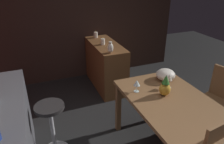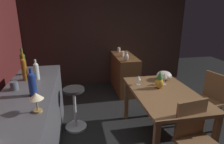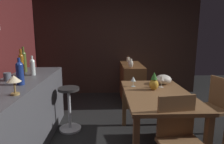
{
  "view_description": "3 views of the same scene",
  "coord_description": "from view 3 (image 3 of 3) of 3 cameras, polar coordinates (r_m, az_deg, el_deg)",
  "views": [
    {
      "loc": [
        -1.43,
        1.0,
        1.99
      ],
      "look_at": [
        0.69,
        0.16,
        0.9
      ],
      "focal_mm": 34.4,
      "sensor_mm": 36.0,
      "label": 1
    },
    {
      "loc": [
        -2.09,
        0.85,
        1.8
      ],
      "look_at": [
        0.64,
        0.32,
        0.89
      ],
      "focal_mm": 30.33,
      "sensor_mm": 36.0,
      "label": 2
    },
    {
      "loc": [
        -2.25,
        0.35,
        1.48
      ],
      "look_at": [
        0.63,
        0.26,
        0.91
      ],
      "focal_mm": 31.07,
      "sensor_mm": 36.0,
      "label": 3
    }
  ],
  "objects": [
    {
      "name": "vase_ceramic_ivory",
      "position": [
        3.8,
        5.57,
        2.43
      ],
      "size": [
        0.09,
        0.09,
        0.18
      ],
      "color": "beige",
      "rests_on": "sideboard_cabinet"
    },
    {
      "name": "counter_lamp",
      "position": [
        2.06,
        -26.89,
        -2.22
      ],
      "size": [
        0.13,
        0.13,
        0.19
      ],
      "color": "#A58447",
      "rests_on": "kitchen_counter"
    },
    {
      "name": "kitchen_counter",
      "position": [
        2.79,
        -25.16,
        -11.6
      ],
      "size": [
        2.1,
        0.6,
        0.9
      ],
      "primitive_type": "cube",
      "color": "#4C4C51",
      "rests_on": "ground_plane"
    },
    {
      "name": "wall_side_right",
      "position": [
        4.8,
        -1.19,
        9.05
      ],
      "size": [
        0.1,
        4.4,
        2.6
      ],
      "primitive_type": "cube",
      "color": "#33231E",
      "rests_on": "ground_plane"
    },
    {
      "name": "pillar_candle_short",
      "position": [
        4.23,
        5.2,
        2.91
      ],
      "size": [
        0.07,
        0.07,
        0.13
      ],
      "color": "white",
      "rests_on": "sideboard_cabinet"
    },
    {
      "name": "wine_glass_left",
      "position": [
        2.78,
        14.37,
        -1.86
      ],
      "size": [
        0.07,
        0.07,
        0.17
      ],
      "color": "silver",
      "rests_on": "dining_table"
    },
    {
      "name": "wine_bottle_clear",
      "position": [
        2.96,
        -22.34,
        1.58
      ],
      "size": [
        0.07,
        0.07,
        0.28
      ],
      "color": "silver",
      "rests_on": "kitchen_counter"
    },
    {
      "name": "bar_stool",
      "position": [
        3.1,
        -12.42,
        -10.2
      ],
      "size": [
        0.34,
        0.34,
        0.68
      ],
      "color": "#262323",
      "rests_on": "ground_plane"
    },
    {
      "name": "wine_bottle_amber",
      "position": [
        2.99,
        -25.08,
        2.29
      ],
      "size": [
        0.07,
        0.07,
        0.37
      ],
      "color": "#8C5114",
      "rests_on": "kitchen_counter"
    },
    {
      "name": "wine_bottle_cobalt",
      "position": [
        2.45,
        -25.48,
        -0.05
      ],
      "size": [
        0.08,
        0.08,
        0.31
      ],
      "color": "navy",
      "rests_on": "kitchen_counter"
    },
    {
      "name": "chair_by_doorway",
      "position": [
        3.01,
        27.44,
        -9.01
      ],
      "size": [
        0.48,
        0.48,
        0.9
      ],
      "color": "brown",
      "rests_on": "ground_plane"
    },
    {
      "name": "dining_table",
      "position": [
        2.57,
        13.19,
        -7.94
      ],
      "size": [
        1.32,
        0.83,
        0.74
      ],
      "color": "brown",
      "rests_on": "ground_plane"
    },
    {
      "name": "chair_near_window",
      "position": [
        2.02,
        19.55,
        -18.33
      ],
      "size": [
        0.45,
        0.45,
        0.9
      ],
      "color": "brown",
      "rests_on": "ground_plane"
    },
    {
      "name": "cup_slate",
      "position": [
        2.76,
        -28.42,
        -1.22
      ],
      "size": [
        0.13,
        0.09,
        0.1
      ],
      "color": "#515660",
      "rests_on": "kitchen_counter"
    },
    {
      "name": "fruit_bowl",
      "position": [
        2.99,
        14.86,
        -2.11
      ],
      "size": [
        0.24,
        0.24,
        0.14
      ],
      "primitive_type": "ellipsoid",
      "color": "beige",
      "rests_on": "dining_table"
    },
    {
      "name": "sideboard_cabinet",
      "position": [
        4.35,
        5.73,
        -3.08
      ],
      "size": [
        1.1,
        0.44,
        0.82
      ],
      "primitive_type": "cube",
      "color": "brown",
      "rests_on": "ground_plane"
    },
    {
      "name": "wine_bottle_olive",
      "position": [
        3.26,
        -24.48,
        3.08
      ],
      "size": [
        0.07,
        0.07,
        0.39
      ],
      "color": "#475623",
      "rests_on": "kitchen_counter"
    },
    {
      "name": "wine_glass_right",
      "position": [
        2.76,
        6.28,
        -2.11
      ],
      "size": [
        0.07,
        0.07,
        0.14
      ],
      "color": "silver",
      "rests_on": "dining_table"
    },
    {
      "name": "pillar_candle_tall",
      "position": [
        4.67,
        4.74,
        3.7
      ],
      "size": [
        0.07,
        0.07,
        0.13
      ],
      "color": "white",
      "rests_on": "sideboard_cabinet"
    },
    {
      "name": "pineapple_centerpiece",
      "position": [
        2.64,
        12.22,
        -3.0
      ],
      "size": [
        0.12,
        0.12,
        0.24
      ],
      "color": "gold",
      "rests_on": "dining_table"
    }
  ]
}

